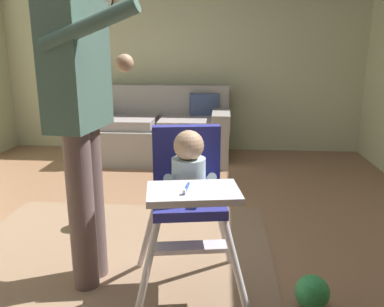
% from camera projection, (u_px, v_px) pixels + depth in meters
% --- Properties ---
extents(ground, '(6.15, 7.08, 0.10)m').
position_uv_depth(ground, '(140.00, 255.00, 2.63)').
color(ground, '#966C4E').
extents(wall_far, '(5.35, 0.06, 2.51)m').
position_uv_depth(wall_far, '(182.00, 52.00, 4.97)').
color(wall_far, beige).
rests_on(wall_far, ground).
extents(area_rug, '(2.01, 2.49, 0.01)m').
position_uv_depth(area_rug, '(95.00, 293.00, 2.14)').
color(area_rug, '#937358').
rests_on(area_rug, ground).
extents(couch, '(1.67, 0.86, 0.86)m').
position_uv_depth(couch, '(160.00, 131.00, 4.72)').
color(couch, gray).
rests_on(couch, ground).
extents(high_chair, '(0.69, 0.79, 0.91)m').
position_uv_depth(high_chair, '(188.00, 184.00, 2.00)').
color(high_chair, white).
rests_on(high_chair, ground).
extents(adult_standing, '(0.51, 0.54, 1.71)m').
position_uv_depth(adult_standing, '(81.00, 112.00, 2.03)').
color(adult_standing, '#6F5856').
rests_on(adult_standing, ground).
extents(toy_ball, '(0.17, 0.17, 0.17)m').
position_uv_depth(toy_ball, '(83.00, 217.00, 2.90)').
color(toy_ball, green).
rests_on(toy_ball, ground).
extents(toy_ball_second, '(0.18, 0.18, 0.18)m').
position_uv_depth(toy_ball_second, '(312.00, 292.00, 2.01)').
color(toy_ball_second, green).
rests_on(toy_ball_second, ground).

